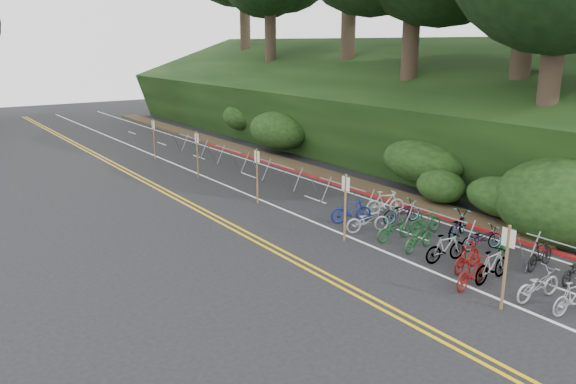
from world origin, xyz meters
name	(u,v)px	position (x,y,z in m)	size (l,w,h in m)	color
ground	(441,293)	(0.00, 0.00, 0.00)	(120.00, 120.00, 0.00)	black
road_markings	(269,208)	(0.63, 10.10, 0.00)	(7.47, 80.00, 0.01)	gold
red_curb	(331,182)	(5.70, 12.00, 0.05)	(0.25, 28.00, 0.10)	maroon
embankment	(349,110)	(12.96, 19.04, 2.57)	(14.30, 48.14, 9.11)	black
bike_rack_front	(573,258)	(3.41, -1.94, 0.92)	(1.19, 3.04, 1.27)	gray
bike_racks_rest	(277,170)	(3.00, 13.00, 0.85)	(1.14, 23.00, 1.17)	gray
signpost_near	(506,262)	(0.54, -1.63, 1.38)	(0.08, 0.40, 2.40)	brown
signposts_rest	(225,161)	(0.60, 14.00, 1.43)	(0.08, 18.40, 2.50)	brown
bike_front	(472,272)	(1.01, -0.28, 0.49)	(1.65, 0.47, 0.99)	maroon
bike_valet	(458,240)	(2.99, 1.82, 0.47)	(3.47, 11.25, 1.06)	#9E9EA3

